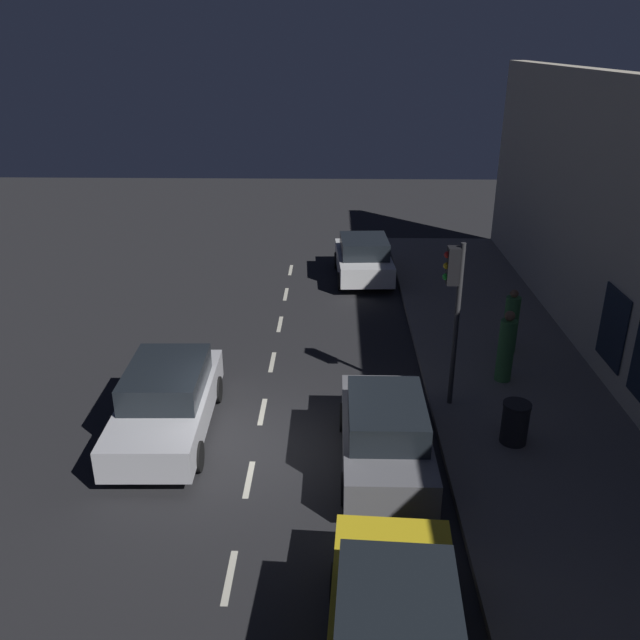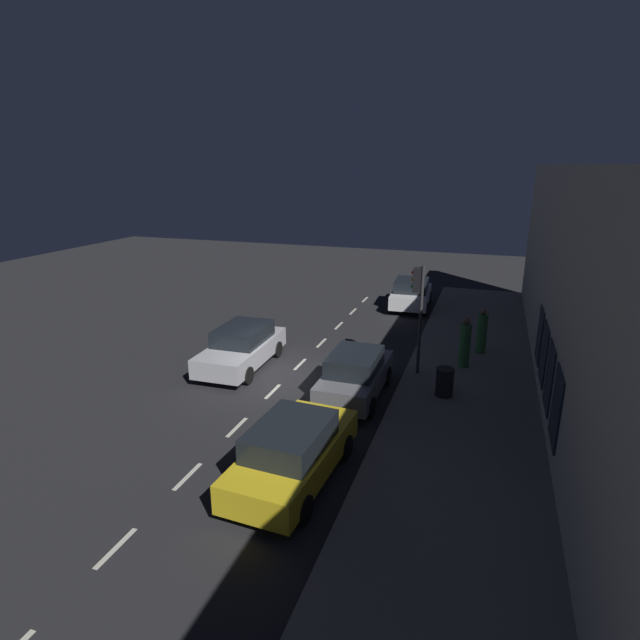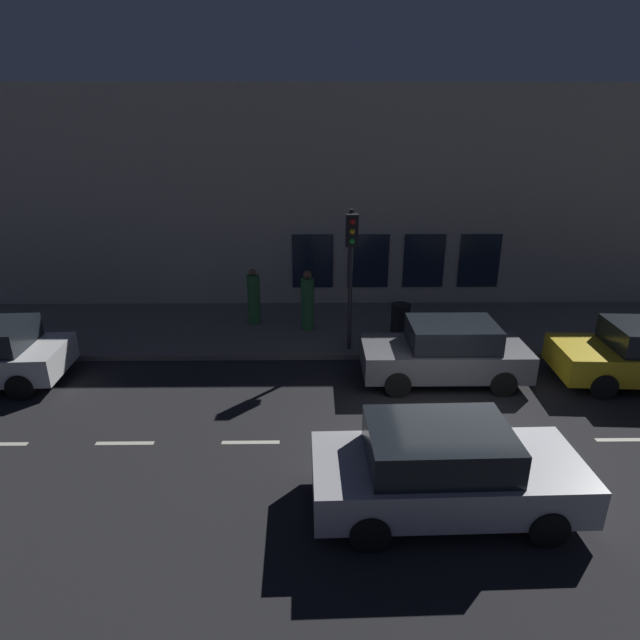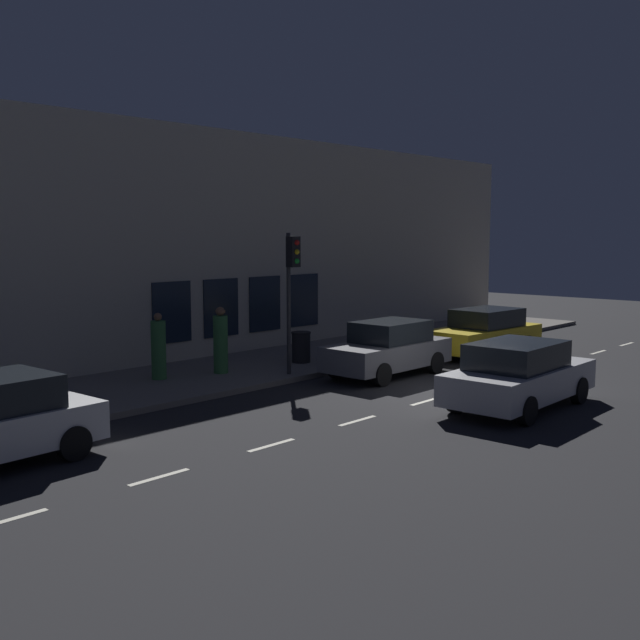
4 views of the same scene
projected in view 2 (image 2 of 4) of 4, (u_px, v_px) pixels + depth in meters
ground_plane at (284, 380)px, 18.23m from camera, size 60.00×60.00×0.00m
sidewalk at (465, 404)px, 16.28m from camera, size 4.50×32.00×0.15m
building_facade at (568, 301)px, 14.44m from camera, size 0.65×32.00×7.41m
lane_centre_line at (273, 391)px, 17.32m from camera, size 0.12×27.20×0.01m
traffic_light at (418, 296)px, 17.71m from camera, size 0.46×0.32×3.96m
parked_car_0 at (293, 451)px, 12.25m from camera, size 2.10×4.50×1.58m
parked_car_1 at (411, 294)px, 27.18m from camera, size 2.14×3.94×1.58m
parked_car_2 at (355, 374)px, 16.75m from camera, size 1.82×4.11×1.58m
parked_car_3 at (242, 347)px, 19.26m from camera, size 2.04×4.52×1.58m
pedestrian_0 at (482, 333)px, 20.26m from camera, size 0.50×0.50×1.81m
pedestrian_1 at (465, 344)px, 18.87m from camera, size 0.57×0.57×1.88m
trash_bin at (445, 382)px, 16.56m from camera, size 0.60×0.60×0.94m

